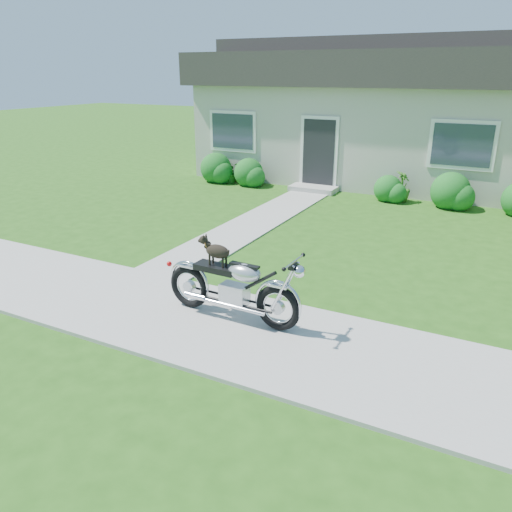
{
  "coord_description": "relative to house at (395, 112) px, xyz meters",
  "views": [
    {
      "loc": [
        3.83,
        -5.42,
        3.43
      ],
      "look_at": [
        0.5,
        1.0,
        0.75
      ],
      "focal_mm": 35.0,
      "sensor_mm": 36.0,
      "label": 1
    }
  ],
  "objects": [
    {
      "name": "ground",
      "position": [
        0.0,
        -11.99,
        -2.16
      ],
      "size": [
        80.0,
        80.0,
        0.0
      ],
      "primitive_type": "plane",
      "color": "#235114",
      "rests_on": "ground"
    },
    {
      "name": "sidewalk",
      "position": [
        0.0,
        -11.99,
        -2.14
      ],
      "size": [
        24.0,
        2.2,
        0.04
      ],
      "primitive_type": "cube",
      "color": "#9E9B93",
      "rests_on": "ground"
    },
    {
      "name": "walkway",
      "position": [
        -1.5,
        -6.99,
        -2.14
      ],
      "size": [
        1.2,
        8.0,
        0.03
      ],
      "primitive_type": "cube",
      "color": "#9E9B93",
      "rests_on": "ground"
    },
    {
      "name": "house",
      "position": [
        0.0,
        0.0,
        0.0
      ],
      "size": [
        12.6,
        7.03,
        4.5
      ],
      "color": "beige",
      "rests_on": "ground"
    },
    {
      "name": "shrub_row",
      "position": [
        -0.41,
        -3.49,
        -1.75
      ],
      "size": [
        9.97,
        1.03,
        1.03
      ],
      "color": "#195F1E",
      "rests_on": "ground"
    },
    {
      "name": "potted_plant_left",
      "position": [
        -4.31,
        -3.44,
        -1.81
      ],
      "size": [
        0.78,
        0.74,
        0.69
      ],
      "primitive_type": "imported",
      "rotation": [
        0.0,
        0.0,
        0.4
      ],
      "color": "#1A4D14",
      "rests_on": "ground"
    },
    {
      "name": "potted_plant_right",
      "position": [
        1.14,
        -3.44,
        -1.73
      ],
      "size": [
        0.5,
        0.5,
        0.85
      ],
      "primitive_type": "imported",
      "rotation": [
        0.0,
        0.0,
        1.62
      ],
      "color": "#32691D",
      "rests_on": "ground"
    },
    {
      "name": "motorcycle_with_dog",
      "position": [
        0.54,
        -11.76,
        -1.6
      ],
      "size": [
        2.22,
        0.6,
        1.19
      ],
      "rotation": [
        0.0,
        0.0,
        -0.03
      ],
      "color": "black",
      "rests_on": "sidewalk"
    }
  ]
}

